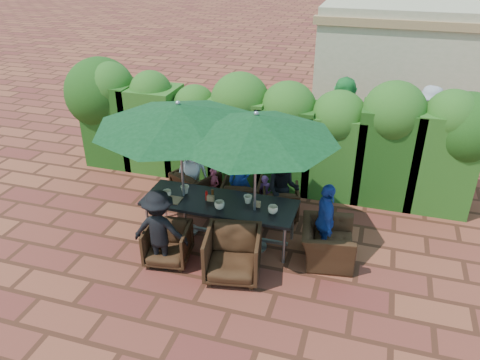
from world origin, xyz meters
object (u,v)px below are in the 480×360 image
(umbrella_right, at_px, (256,127))
(chair_near_right, at_px, (233,252))
(dining_table, at_px, (220,205))
(chair_near_left, at_px, (168,242))
(chair_far_right, at_px, (280,200))
(chair_far_left, at_px, (196,185))
(umbrella_left, at_px, (179,115))
(chair_far_mid, at_px, (242,194))
(chair_end_right, at_px, (328,237))

(umbrella_right, height_order, chair_near_right, umbrella_right)
(chair_near_right, bearing_deg, dining_table, 110.09)
(chair_near_left, bearing_deg, chair_far_right, 43.71)
(chair_far_left, height_order, chair_near_left, chair_far_left)
(dining_table, distance_m, umbrella_left, 1.68)
(umbrella_right, bearing_deg, dining_table, 173.12)
(umbrella_left, relative_size, chair_near_right, 3.23)
(umbrella_left, relative_size, chair_far_mid, 3.75)
(dining_table, height_order, umbrella_left, umbrella_left)
(umbrella_right, distance_m, chair_far_left, 2.63)
(umbrella_right, distance_m, chair_near_right, 1.96)
(chair_end_right, bearing_deg, chair_far_mid, 51.46)
(chair_near_right, bearing_deg, chair_near_left, 167.59)
(umbrella_right, xyz_separation_m, chair_far_mid, (-0.54, 1.08, -1.84))
(chair_far_right, bearing_deg, dining_table, 36.36)
(chair_far_left, height_order, chair_end_right, chair_end_right)
(chair_far_mid, height_order, chair_far_right, chair_far_mid)
(umbrella_right, xyz_separation_m, chair_near_left, (-1.25, -0.76, -1.86))
(chair_near_left, bearing_deg, chair_near_right, -10.59)
(umbrella_left, height_order, chair_end_right, umbrella_left)
(chair_end_right, bearing_deg, umbrella_right, 83.87)
(umbrella_right, height_order, chair_far_mid, umbrella_right)
(umbrella_right, height_order, chair_far_right, umbrella_right)
(chair_near_left, distance_m, chair_end_right, 2.60)
(chair_far_right, relative_size, chair_end_right, 0.72)
(umbrella_right, height_order, chair_end_right, umbrella_right)
(chair_far_left, xyz_separation_m, chair_near_right, (1.39, -1.95, 0.05))
(chair_far_left, xyz_separation_m, chair_far_mid, (0.97, -0.07, -0.01))
(umbrella_right, xyz_separation_m, chair_near_right, (-0.12, -0.80, -1.78))
(umbrella_left, bearing_deg, dining_table, -2.45)
(chair_far_mid, distance_m, chair_near_right, 1.93)
(chair_far_left, xyz_separation_m, chair_end_right, (2.73, -1.10, 0.04))
(dining_table, xyz_separation_m, chair_near_left, (-0.61, -0.84, -0.32))
(dining_table, height_order, chair_far_mid, dining_table)
(chair_far_mid, bearing_deg, chair_end_right, 142.24)
(chair_far_left, relative_size, chair_far_right, 1.11)
(chair_far_mid, relative_size, chair_near_left, 1.04)
(umbrella_left, bearing_deg, chair_far_mid, 51.85)
(chair_near_left, distance_m, chair_near_right, 1.13)
(chair_far_mid, relative_size, chair_near_right, 0.86)
(dining_table, xyz_separation_m, chair_far_mid, (0.10, 1.00, -0.31))
(dining_table, relative_size, chair_far_left, 3.44)
(chair_end_right, bearing_deg, dining_table, 80.78)
(dining_table, height_order, chair_end_right, chair_end_right)
(chair_near_right, bearing_deg, chair_far_left, 115.08)
(chair_far_mid, distance_m, chair_near_left, 1.97)
(dining_table, distance_m, chair_near_right, 1.05)
(chair_near_right, bearing_deg, chair_far_mid, 92.22)
(umbrella_right, bearing_deg, chair_far_left, 142.80)
(dining_table, bearing_deg, chair_far_mid, 84.49)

